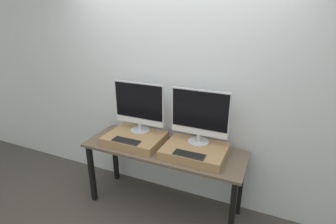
% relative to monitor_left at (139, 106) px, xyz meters
% --- Properties ---
extents(ground_plane, '(12.00, 12.00, 0.00)m').
position_rel_monitor_left_xyz_m(ground_plane, '(0.35, -0.42, -1.14)').
color(ground_plane, '#423D38').
extents(wall_back, '(8.00, 0.04, 2.60)m').
position_rel_monitor_left_xyz_m(wall_back, '(0.35, 0.24, 0.16)').
color(wall_back, silver).
rests_on(wall_back, ground_plane).
extents(workbench, '(1.73, 0.59, 0.75)m').
position_rel_monitor_left_xyz_m(workbench, '(0.35, -0.12, -0.47)').
color(workbench, brown).
rests_on(workbench, ground_plane).
extents(wooden_riser_left, '(0.62, 0.47, 0.08)m').
position_rel_monitor_left_xyz_m(wooden_riser_left, '(0.00, -0.12, -0.34)').
color(wooden_riser_left, '#99754C').
rests_on(wooden_riser_left, workbench).
extents(monitor_left, '(0.60, 0.22, 0.56)m').
position_rel_monitor_left_xyz_m(monitor_left, '(0.00, 0.00, 0.00)').
color(monitor_left, '#B2B2B7').
rests_on(monitor_left, wooden_riser_left).
extents(keyboard_left, '(0.30, 0.11, 0.01)m').
position_rel_monitor_left_xyz_m(keyboard_left, '(0.00, -0.29, -0.29)').
color(keyboard_left, '#2D2D2D').
rests_on(keyboard_left, wooden_riser_left).
extents(wooden_riser_right, '(0.62, 0.47, 0.08)m').
position_rel_monitor_left_xyz_m(wooden_riser_right, '(0.70, -0.12, -0.34)').
color(wooden_riser_right, '#99754C').
rests_on(wooden_riser_right, workbench).
extents(monitor_right, '(0.60, 0.22, 0.56)m').
position_rel_monitor_left_xyz_m(monitor_right, '(0.70, 0.00, 0.00)').
color(monitor_right, '#B2B2B7').
rests_on(monitor_right, wooden_riser_right).
extents(keyboard_right, '(0.30, 0.11, 0.01)m').
position_rel_monitor_left_xyz_m(keyboard_right, '(0.70, -0.29, -0.29)').
color(keyboard_right, '#2D2D2D').
rests_on(keyboard_right, wooden_riser_right).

